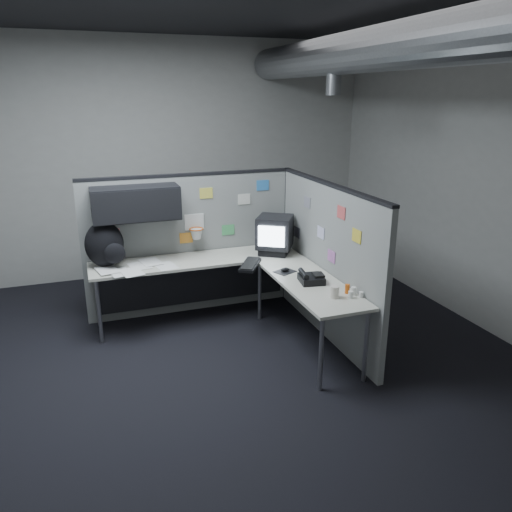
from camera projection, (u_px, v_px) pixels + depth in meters
name	position (u px, v px, depth m)	size (l,w,h in m)	color
room	(289.00, 138.00, 4.41)	(5.62, 5.62, 3.22)	black
partition_back	(177.00, 231.00, 5.60)	(2.44, 0.42, 1.63)	gray
partition_right	(326.00, 261.00, 5.17)	(0.07, 2.23, 1.63)	gray
desk	(225.00, 275.00, 5.37)	(2.31, 2.11, 0.73)	beige
monitor	(275.00, 234.00, 5.65)	(0.52, 0.52, 0.43)	black
keyboard	(250.00, 264.00, 5.27)	(0.36, 0.46, 0.04)	black
mouse	(285.00, 270.00, 5.10)	(0.25, 0.23, 0.04)	black
phone	(311.00, 278.00, 4.81)	(0.26, 0.27, 0.11)	black
bottles	(352.00, 292.00, 4.49)	(0.14, 0.17, 0.09)	silver
cup	(335.00, 292.00, 4.44)	(0.08, 0.08, 0.11)	beige
papers	(136.00, 268.00, 5.19)	(0.85, 0.60, 0.02)	white
backpack	(105.00, 245.00, 5.18)	(0.45, 0.40, 0.48)	black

